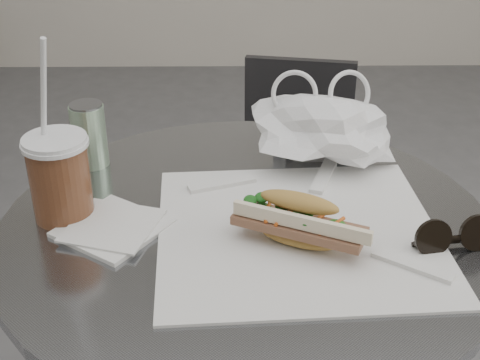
{
  "coord_description": "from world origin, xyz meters",
  "views": [
    {
      "loc": [
        -0.02,
        -0.66,
        1.3
      ],
      "look_at": [
        -0.01,
        0.24,
        0.79
      ],
      "focal_mm": 50.0,
      "sensor_mm": 36.0,
      "label": 1
    }
  ],
  "objects_px": {
    "cafe_table": "(246,356)",
    "iced_coffee": "(60,176)",
    "drink_can": "(89,135)",
    "chair_far": "(290,213)",
    "sunglasses": "(454,237)",
    "banh_mi": "(299,221)"
  },
  "relations": [
    {
      "from": "banh_mi",
      "to": "iced_coffee",
      "type": "relative_size",
      "value": 0.86
    },
    {
      "from": "banh_mi",
      "to": "drink_can",
      "type": "height_order",
      "value": "drink_can"
    },
    {
      "from": "sunglasses",
      "to": "drink_can",
      "type": "height_order",
      "value": "drink_can"
    },
    {
      "from": "cafe_table",
      "to": "iced_coffee",
      "type": "distance_m",
      "value": 0.45
    },
    {
      "from": "chair_far",
      "to": "drink_can",
      "type": "height_order",
      "value": "drink_can"
    },
    {
      "from": "iced_coffee",
      "to": "drink_can",
      "type": "distance_m",
      "value": 0.17
    },
    {
      "from": "iced_coffee",
      "to": "cafe_table",
      "type": "bearing_deg",
      "value": -4.76
    },
    {
      "from": "sunglasses",
      "to": "banh_mi",
      "type": "bearing_deg",
      "value": 166.67
    },
    {
      "from": "iced_coffee",
      "to": "sunglasses",
      "type": "xyz_separation_m",
      "value": [
        0.58,
        -0.1,
        -0.05
      ]
    },
    {
      "from": "drink_can",
      "to": "cafe_table",
      "type": "bearing_deg",
      "value": -35.84
    },
    {
      "from": "chair_far",
      "to": "iced_coffee",
      "type": "distance_m",
      "value": 0.93
    },
    {
      "from": "iced_coffee",
      "to": "banh_mi",
      "type": "bearing_deg",
      "value": -13.48
    },
    {
      "from": "cafe_table",
      "to": "drink_can",
      "type": "distance_m",
      "value": 0.47
    },
    {
      "from": "chair_far",
      "to": "sunglasses",
      "type": "distance_m",
      "value": 0.9
    },
    {
      "from": "cafe_table",
      "to": "sunglasses",
      "type": "relative_size",
      "value": 6.2
    },
    {
      "from": "banh_mi",
      "to": "iced_coffee",
      "type": "xyz_separation_m",
      "value": [
        -0.36,
        0.09,
        0.03
      ]
    },
    {
      "from": "banh_mi",
      "to": "cafe_table",
      "type": "bearing_deg",
      "value": 164.49
    },
    {
      "from": "cafe_table",
      "to": "sunglasses",
      "type": "bearing_deg",
      "value": -14.3
    },
    {
      "from": "drink_can",
      "to": "chair_far",
      "type": "bearing_deg",
      "value": 50.88
    },
    {
      "from": "drink_can",
      "to": "banh_mi",
      "type": "bearing_deg",
      "value": -36.83
    },
    {
      "from": "banh_mi",
      "to": "iced_coffee",
      "type": "bearing_deg",
      "value": -168.69
    },
    {
      "from": "sunglasses",
      "to": "drink_can",
      "type": "distance_m",
      "value": 0.63
    }
  ]
}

